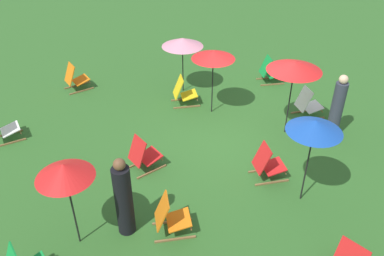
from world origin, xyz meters
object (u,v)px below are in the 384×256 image
Objects in this scene: deckchair_7 at (184,92)px; person_1 at (124,199)px; umbrella_0 at (295,66)px; umbrella_1 at (64,171)px; deckchair_1 at (267,164)px; deckchair_8 at (75,78)px; umbrella_4 at (182,42)px; person_0 at (337,108)px; deckchair_4 at (144,155)px; deckchair_11 at (2,127)px; umbrella_3 at (315,126)px; umbrella_2 at (213,55)px; deckchair_3 at (270,71)px; deckchair_0 at (170,217)px; deckchair_10 at (308,104)px.

person_1 is (-3.76, 2.97, 0.41)m from deckchair_7.
umbrella_0 reaches higher than umbrella_1.
person_1 is (-0.08, 3.19, 0.41)m from deckchair_1.
umbrella_4 reaches higher than deckchair_8.
person_0 reaches higher than deckchair_8.
umbrella_4 is (2.94, -2.37, 1.16)m from deckchair_4.
person_0 is at bearing -111.50° from deckchair_4.
umbrella_3 reaches higher than deckchair_11.
umbrella_2 is 1.47m from umbrella_4.
deckchair_1 and deckchair_4 have the same top height.
umbrella_2 is (-0.72, -0.51, 1.30)m from deckchair_7.
deckchair_4 is 3.00m from deckchair_7.
umbrella_3 is (-3.82, 0.03, 0.09)m from umbrella_2.
deckchair_1 is at bearing 130.36° from umbrella_0.
umbrella_3 is (-0.91, -4.30, 0.12)m from umbrella_1.
umbrella_4 is (3.16, 1.36, -0.30)m from umbrella_0.
deckchair_3 is at bearing -104.64° from umbrella_4.
umbrella_0 is at bearing 3.66° from person_0.
person_1 reaches higher than deckchair_3.
deckchair_11 is at bearing 64.99° from deckchair_1.
umbrella_3 is at bearing -136.69° from deckchair_11.
deckchair_3 is at bearing -95.58° from deckchair_11.
umbrella_0 is 1.09× the size of umbrella_1.
umbrella_1 is at bearing 159.76° from deckchair_8.
deckchair_11 is 4.28m from umbrella_1.
umbrella_1 reaches higher than umbrella_4.
umbrella_0 reaches higher than deckchair_7.
umbrella_0 reaches higher than person_0.
person_0 is 5.63m from person_1.
deckchair_0 and deckchair_11 have the same top height.
deckchair_8 is 0.99× the size of deckchair_10.
deckchair_4 is at bearing 145.76° from person_1.
deckchair_1 is 2.70m from deckchair_4.
deckchair_0 is 6.70m from deckchair_3.
deckchair_7 is 4.71m from deckchair_11.
umbrella_1 is 1.06× the size of person_0.
umbrella_0 is 5.65m from umbrella_1.
umbrella_3 is (-2.47, 2.20, 1.40)m from deckchair_10.
person_0 is at bearing -138.12° from umbrella_2.
deckchair_3 is 0.52× the size of person_1.
person_1 reaches higher than deckchair_8.
deckchair_8 is 2.89m from deckchair_11.
deckchair_3 is 2.14m from deckchair_10.
umbrella_1 is at bearing -170.90° from deckchair_11.
umbrella_2 reaches higher than deckchair_8.
deckchair_4 is 1.00× the size of deckchair_11.
deckchair_11 is (4.52, 2.44, 0.00)m from deckchair_0.
umbrella_2 is at bearing -22.10° from deckchair_0.
umbrella_2 is at bearing -0.52° from umbrella_3.
umbrella_0 reaches higher than deckchair_8.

